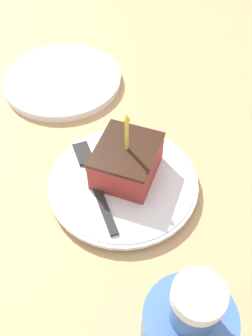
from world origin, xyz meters
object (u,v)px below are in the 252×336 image
(fork, at_px, (93,178))
(cake_slice, at_px, (126,160))
(plate, at_px, (126,183))
(side_plate, at_px, (62,80))

(fork, bearing_deg, cake_slice, 34.87)
(plate, distance_m, fork, 0.05)
(cake_slice, bearing_deg, plate, -68.22)
(plate, height_order, side_plate, plate)
(plate, bearing_deg, side_plate, 135.97)
(cake_slice, relative_size, fork, 0.79)
(cake_slice, height_order, fork, cake_slice)
(fork, xyz_separation_m, side_plate, (-0.15, 0.21, -0.01))
(plate, distance_m, cake_slice, 0.04)
(plate, height_order, cake_slice, cake_slice)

